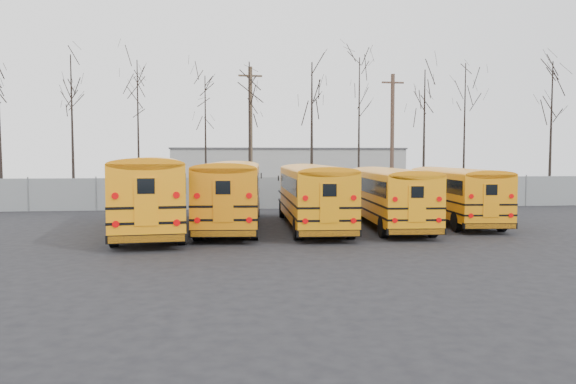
{
  "coord_description": "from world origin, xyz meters",
  "views": [
    {
      "loc": [
        -4.22,
        -23.52,
        3.38
      ],
      "look_at": [
        -1.07,
        3.72,
        1.6
      ],
      "focal_mm": 35.0,
      "sensor_mm": 36.0,
      "label": 1
    }
  ],
  "objects": [
    {
      "name": "bus_c",
      "position": [
        -0.1,
        1.97,
        1.76
      ],
      "size": [
        2.79,
        10.79,
        3.0
      ],
      "rotation": [
        0.0,
        0.0,
        -0.03
      ],
      "color": "black",
      "rests_on": "ground"
    },
    {
      "name": "utility_pole_left",
      "position": [
        -2.19,
        18.32,
        5.1
      ],
      "size": [
        1.77,
        0.31,
        9.92
      ],
      "rotation": [
        0.0,
        0.0,
        0.1
      ],
      "color": "#4E3E2C",
      "rests_on": "ground"
    },
    {
      "name": "distant_building",
      "position": [
        2.0,
        32.0,
        2.0
      ],
      "size": [
        22.0,
        8.0,
        4.0
      ],
      "primitive_type": "cube",
      "color": "#A1A19D",
      "rests_on": "ground"
    },
    {
      "name": "tree_3",
      "position": [
        -5.46,
        17.04,
        4.52
      ],
      "size": [
        0.26,
        0.26,
        9.04
      ],
      "primitive_type": "cone",
      "color": "black",
      "rests_on": "ground"
    },
    {
      "name": "tree_9",
      "position": [
        19.0,
        14.18,
        5.02
      ],
      "size": [
        0.26,
        0.26,
        10.04
      ],
      "primitive_type": "cone",
      "color": "black",
      "rests_on": "ground"
    },
    {
      "name": "tree_1",
      "position": [
        -14.37,
        16.07,
        5.08
      ],
      "size": [
        0.26,
        0.26,
        10.17
      ],
      "primitive_type": "cone",
      "color": "black",
      "rests_on": "ground"
    },
    {
      "name": "tree_2",
      "position": [
        -10.03,
        16.24,
        4.96
      ],
      "size": [
        0.26,
        0.26,
        9.92
      ],
      "primitive_type": "cone",
      "color": "black",
      "rests_on": "ground"
    },
    {
      "name": "bus_a",
      "position": [
        -7.41,
        1.57,
        1.97
      ],
      "size": [
        3.92,
        12.2,
        3.36
      ],
      "rotation": [
        0.0,
        0.0,
        0.1
      ],
      "color": "black",
      "rests_on": "ground"
    },
    {
      "name": "bus_b",
      "position": [
        -3.88,
        2.49,
        1.85
      ],
      "size": [
        3.37,
        11.43,
        3.16
      ],
      "rotation": [
        0.0,
        0.0,
        -0.07
      ],
      "color": "black",
      "rests_on": "ground"
    },
    {
      "name": "tree_0",
      "position": [
        -19.14,
        16.29,
        4.7
      ],
      "size": [
        0.26,
        0.26,
        9.4
      ],
      "primitive_type": "cone",
      "color": "black",
      "rests_on": "ground"
    },
    {
      "name": "bus_e",
      "position": [
        7.27,
        3.3,
        1.64
      ],
      "size": [
        2.95,
        10.15,
        2.81
      ],
      "rotation": [
        0.0,
        0.0,
        -0.07
      ],
      "color": "black",
      "rests_on": "ground"
    },
    {
      "name": "tree_8",
      "position": [
        12.84,
        14.82,
        4.95
      ],
      "size": [
        0.26,
        0.26,
        9.91
      ],
      "primitive_type": "cone",
      "color": "black",
      "rests_on": "ground"
    },
    {
      "name": "tree_6",
      "position": [
        5.61,
        16.59,
        5.23
      ],
      "size": [
        0.26,
        0.26,
        10.46
      ],
      "primitive_type": "cone",
      "color": "black",
      "rests_on": "ground"
    },
    {
      "name": "tree_4",
      "position": [
        -2.47,
        13.87,
        4.78
      ],
      "size": [
        0.26,
        0.26,
        9.56
      ],
      "primitive_type": "cone",
      "color": "black",
      "rests_on": "ground"
    },
    {
      "name": "fence",
      "position": [
        0.0,
        12.0,
        1.0
      ],
      "size": [
        40.0,
        0.04,
        2.0
      ],
      "primitive_type": "cube",
      "color": "gray",
      "rests_on": "ground"
    },
    {
      "name": "utility_pole_right",
      "position": [
        8.08,
        16.52,
        4.78
      ],
      "size": [
        1.66,
        0.29,
        9.31
      ],
      "rotation": [
        0.0,
        0.0,
        0.04
      ],
      "color": "#4B362A",
      "rests_on": "ground"
    },
    {
      "name": "tree_5",
      "position": [
        2.11,
        16.42,
        5.01
      ],
      "size": [
        0.26,
        0.26,
        10.02
      ],
      "primitive_type": "cone",
      "color": "black",
      "rests_on": "ground"
    },
    {
      "name": "ground",
      "position": [
        0.0,
        0.0,
        0.0
      ],
      "size": [
        120.0,
        120.0,
        0.0
      ],
      "primitive_type": "plane",
      "color": "black",
      "rests_on": "ground"
    },
    {
      "name": "tree_7",
      "position": [
        11.03,
        17.96,
        4.94
      ],
      "size": [
        0.26,
        0.26,
        9.89
      ],
      "primitive_type": "cone",
      "color": "black",
      "rests_on": "ground"
    },
    {
      "name": "bus_d",
      "position": [
        3.52,
        1.95,
        1.66
      ],
      "size": [
        2.91,
        10.26,
        2.84
      ],
      "rotation": [
        0.0,
        0.0,
        -0.06
      ],
      "color": "black",
      "rests_on": "ground"
    }
  ]
}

